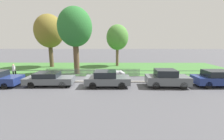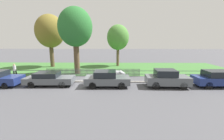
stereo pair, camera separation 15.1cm
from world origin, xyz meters
name	(u,v)px [view 1 (the left image)]	position (x,y,z in m)	size (l,w,h in m)	color
ground_plane	(89,83)	(0.00, 0.00, 0.00)	(120.00, 120.00, 0.00)	#4C4C51
kerb_stone	(89,82)	(0.00, 0.10, 0.06)	(39.35, 0.20, 0.12)	#9E998E
grass_strip	(97,68)	(0.00, 8.15, 0.01)	(39.35, 10.76, 0.01)	#3D7033
park_fence	(93,72)	(0.00, 2.79, 0.45)	(39.35, 0.05, 0.90)	#4C4C51
parked_car_black_saloon	(49,79)	(-3.55, -1.03, 0.65)	(4.47, 1.83, 1.26)	#51565B
parked_car_navy_estate	(107,79)	(1.86, -1.19, 0.73)	(4.08, 1.93, 1.44)	#51565B
parked_car_red_compact	(167,78)	(7.32, -1.27, 0.80)	(3.86, 1.91, 1.60)	#51565B
parked_car_white_van	(218,78)	(12.07, -1.10, 0.75)	(4.45, 1.85, 1.49)	navy
covered_motorcycle	(117,74)	(2.82, 1.35, 0.60)	(2.00, 0.86, 0.97)	black
tree_nearest_kerb	(49,31)	(-7.42, 9.09, 5.52)	(4.40, 4.40, 8.11)	brown
tree_behind_motorcycle	(75,28)	(-2.18, 4.04, 5.67)	(4.12, 4.12, 8.13)	brown
tree_mid_park	(117,38)	(3.10, 10.16, 4.61)	(3.54, 3.54, 6.68)	brown
pedestrian_near_fence	(14,70)	(-8.90, 2.09, 0.87)	(0.44, 0.44, 1.55)	black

